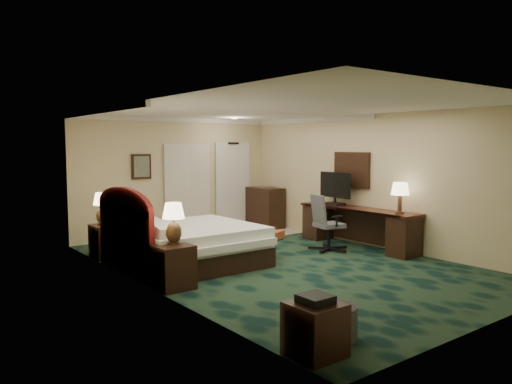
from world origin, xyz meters
TOP-DOWN VIEW (x-y plane):
  - floor at (0.00, 0.00)m, footprint 5.00×7.50m
  - ceiling at (0.00, 0.00)m, footprint 5.00×7.50m
  - wall_back at (0.00, 3.75)m, footprint 5.00×0.00m
  - wall_front at (0.00, -3.75)m, footprint 5.00×0.00m
  - wall_left at (-2.50, 0.00)m, footprint 0.00×7.50m
  - wall_right at (2.50, 0.00)m, footprint 0.00×7.50m
  - crown_molding at (0.00, 0.00)m, footprint 5.00×7.50m
  - tile_patch at (0.90, 2.90)m, footprint 3.20×1.70m
  - headboard at (-2.44, 1.00)m, footprint 0.12×2.00m
  - entry_door at (1.55, 3.72)m, footprint 1.02×0.06m
  - closet_doors at (0.25, 3.71)m, footprint 1.20×0.06m
  - wall_art at (-0.90, 3.71)m, footprint 0.45×0.06m
  - wall_mirror at (2.46, 0.60)m, footprint 0.05×0.95m
  - bed at (-1.32, 0.86)m, footprint 2.16×2.00m
  - nightstand_near at (-2.23, -0.19)m, footprint 0.51×0.58m
  - nightstand_far at (-2.24, 2.38)m, footprint 0.48×0.55m
  - lamp_near at (-2.19, -0.18)m, footprint 0.40×0.40m
  - lamp_far at (-2.28, 2.42)m, footprint 0.35×0.35m
  - bed_bench at (-0.06, 0.98)m, footprint 1.01×1.53m
  - ottoman at (-1.74, -2.94)m, footprint 0.62×0.62m
  - side_table at (-2.22, -3.15)m, footprint 0.49×0.49m
  - desk at (2.18, 0.17)m, footprint 0.60×2.77m
  - tv at (2.19, 0.82)m, footprint 0.15×0.90m
  - desk_lamp at (2.20, -0.83)m, footprint 0.35×0.35m
  - desk_chair at (1.45, 0.25)m, footprint 0.77×0.74m
  - minibar at (2.18, 3.20)m, footprint 0.53×0.96m

SIDE VIEW (x-z plane):
  - floor at x=0.00m, z-range 0.00..0.00m
  - tile_patch at x=0.90m, z-range 0.00..0.01m
  - ottoman at x=-1.74m, z-range 0.00..0.35m
  - bed_bench at x=-0.06m, z-range 0.00..0.49m
  - side_table at x=-2.22m, z-range 0.00..0.53m
  - nightstand_far at x=-2.24m, z-range 0.00..0.60m
  - nightstand_near at x=-2.23m, z-range 0.00..0.64m
  - bed at x=-1.32m, z-range 0.00..0.69m
  - desk at x=2.18m, z-range 0.00..0.80m
  - minibar at x=2.18m, z-range 0.00..1.01m
  - desk_chair at x=1.45m, z-range 0.00..1.12m
  - headboard at x=-2.44m, z-range 0.00..1.40m
  - lamp_far at x=-2.28m, z-range 0.60..1.20m
  - lamp_near at x=-2.19m, z-range 0.64..1.24m
  - entry_door at x=1.55m, z-range -0.04..2.14m
  - closet_doors at x=0.25m, z-range 0.00..2.10m
  - desk_lamp at x=2.20m, z-range 0.80..1.39m
  - tv at x=2.19m, z-range 0.80..1.50m
  - wall_back at x=0.00m, z-range 0.00..2.70m
  - wall_front at x=0.00m, z-range 0.00..2.70m
  - wall_left at x=-2.50m, z-range 0.00..2.70m
  - wall_right at x=2.50m, z-range 0.00..2.70m
  - wall_mirror at x=2.46m, z-range 1.18..1.93m
  - wall_art at x=-0.90m, z-range 1.33..1.88m
  - crown_molding at x=0.00m, z-range 2.60..2.70m
  - ceiling at x=0.00m, z-range 2.70..2.70m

